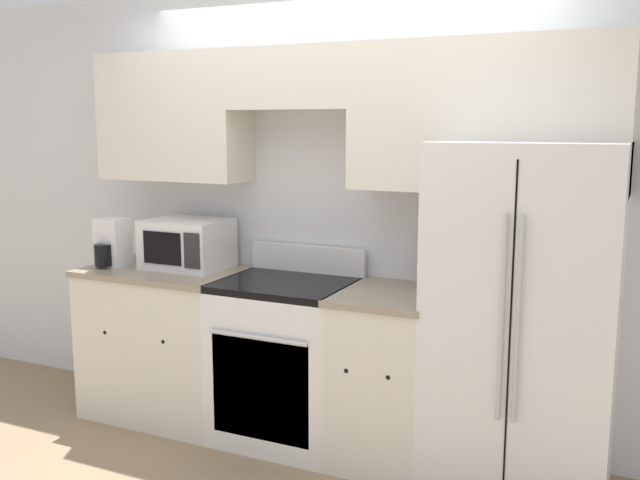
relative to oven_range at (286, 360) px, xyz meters
name	(u,v)px	position (x,y,z in m)	size (l,w,h in m)	color
ground_plane	(295,468)	(0.21, -0.31, -0.47)	(12.00, 12.00, 0.00)	#937A5B
wall_back	(343,178)	(0.22, 0.28, 1.03)	(8.00, 0.39, 2.60)	silver
lower_cabinets_left	(167,342)	(-0.84, 0.00, 0.00)	(0.97, 0.64, 0.93)	silver
lower_cabinets_right	(388,376)	(0.61, 0.00, 0.00)	(0.52, 0.64, 0.93)	silver
oven_range	(286,360)	(0.00, 0.00, 0.00)	(0.73, 0.65, 1.09)	white
refrigerator	(524,317)	(1.30, 0.06, 0.39)	(0.88, 0.77, 1.72)	white
microwave	(187,244)	(-0.72, 0.08, 0.61)	(0.48, 0.39, 0.30)	white
bottle	(430,268)	(0.79, 0.16, 0.57)	(0.08, 0.08, 0.29)	brown
paper_towel_holder	(111,244)	(-1.18, -0.07, 0.60)	(0.18, 0.22, 0.29)	white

